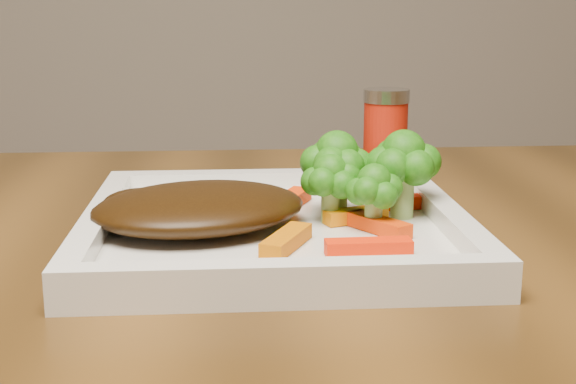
{
  "coord_description": "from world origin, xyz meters",
  "views": [
    {
      "loc": [
        -0.12,
        -0.54,
        0.92
      ],
      "look_at": [
        -0.08,
        0.02,
        0.79
      ],
      "focal_mm": 50.0,
      "sensor_mm": 36.0,
      "label": 1
    }
  ],
  "objects": [
    {
      "name": "broccoli_0",
      "position": [
        -0.04,
        0.04,
        0.8
      ],
      "size": [
        0.06,
        0.06,
        0.07
      ],
      "primitive_type": null,
      "rotation": [
        0.0,
        0.0,
        -0.0
      ],
      "color": "#2A7112",
      "rests_on": "plate"
    },
    {
      "name": "carrot_2",
      "position": [
        -0.08,
        -0.04,
        0.77
      ],
      "size": [
        0.04,
        0.06,
        0.01
      ],
      "primitive_type": "cube",
      "rotation": [
        0.0,
        0.0,
        1.13
      ],
      "color": "#C86403",
      "rests_on": "plate"
    },
    {
      "name": "spice_shaker",
      "position": [
        0.02,
        0.19,
        0.8
      ],
      "size": [
        0.05,
        0.05,
        0.09
      ],
      "primitive_type": "cylinder",
      "rotation": [
        0.0,
        0.0,
        0.34
      ],
      "color": "#A61809",
      "rests_on": "dining_table"
    },
    {
      "name": "steak",
      "position": [
        -0.14,
        0.02,
        0.78
      ],
      "size": [
        0.19,
        0.16,
        0.03
      ],
      "primitive_type": "ellipsoid",
      "rotation": [
        0.0,
        0.0,
        0.34
      ],
      "color": "black",
      "rests_on": "plate"
    },
    {
      "name": "plate",
      "position": [
        -0.09,
        0.02,
        0.76
      ],
      "size": [
        0.27,
        0.27,
        0.01
      ],
      "primitive_type": "cube",
      "color": "white",
      "rests_on": "dining_table"
    },
    {
      "name": "carrot_0",
      "position": [
        -0.03,
        -0.06,
        0.77
      ],
      "size": [
        0.06,
        0.02,
        0.01
      ],
      "primitive_type": "cube",
      "rotation": [
        0.0,
        0.0,
        0.03
      ],
      "color": "#FF2604",
      "rests_on": "plate"
    },
    {
      "name": "carrot_4",
      "position": [
        -0.07,
        0.07,
        0.77
      ],
      "size": [
        0.04,
        0.06,
        0.01
      ],
      "primitive_type": "cube",
      "rotation": [
        0.0,
        0.0,
        1.13
      ],
      "color": "#FF3A04",
      "rests_on": "plate"
    },
    {
      "name": "carrot_5",
      "position": [
        -0.02,
        -0.0,
        0.77
      ],
      "size": [
        0.04,
        0.05,
        0.01
      ],
      "primitive_type": "cube",
      "rotation": [
        0.0,
        0.0,
        -0.98
      ],
      "color": "#E93603",
      "rests_on": "plate"
    },
    {
      "name": "broccoli_3",
      "position": [
        -0.05,
        0.02,
        0.79
      ],
      "size": [
        0.06,
        0.06,
        0.06
      ],
      "primitive_type": null,
      "rotation": [
        0.0,
        0.0,
        0.3
      ],
      "color": "#177613",
      "rests_on": "plate"
    },
    {
      "name": "carrot_3",
      "position": [
        0.02,
        0.06,
        0.77
      ],
      "size": [
        0.05,
        0.02,
        0.01
      ],
      "primitive_type": "cube",
      "rotation": [
        0.0,
        0.0,
        0.14
      ],
      "color": "#FF2204",
      "rests_on": "plate"
    },
    {
      "name": "broccoli_2",
      "position": [
        -0.02,
        0.0,
        0.79
      ],
      "size": [
        0.05,
        0.05,
        0.06
      ],
      "primitive_type": null,
      "rotation": [
        0.0,
        0.0,
        0.06
      ],
      "color": "#397713",
      "rests_on": "plate"
    },
    {
      "name": "carrot_6",
      "position": [
        -0.03,
        0.02,
        0.77
      ],
      "size": [
        0.05,
        0.03,
        0.01
      ],
      "primitive_type": "cube",
      "rotation": [
        0.0,
        0.0,
        0.36
      ],
      "color": "orange",
      "rests_on": "plate"
    },
    {
      "name": "broccoli_1",
      "position": [
        0.01,
        0.04,
        0.79
      ],
      "size": [
        0.08,
        0.08,
        0.06
      ],
      "primitive_type": null,
      "rotation": [
        0.0,
        0.0,
        -0.32
      ],
      "color": "#236911",
      "rests_on": "plate"
    }
  ]
}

